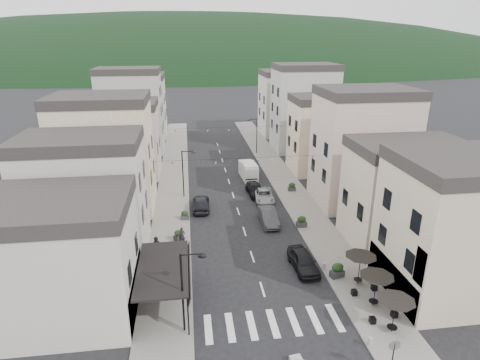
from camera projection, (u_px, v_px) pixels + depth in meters
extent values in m
plane|color=black|center=(279.00, 344.00, 26.02)|extent=(700.00, 700.00, 0.00)
cube|color=slate|center=(174.00, 181.00, 54.90)|extent=(4.00, 76.00, 0.12)
cube|color=slate|center=(281.00, 176.00, 56.76)|extent=(4.00, 76.00, 0.12)
ellipsoid|color=black|center=(192.00, 61.00, 305.64)|extent=(640.00, 360.00, 70.00)
cube|color=#B5AFA6|center=(43.00, 266.00, 27.40)|extent=(12.00, 8.00, 8.00)
cube|color=#BFB198|center=(460.00, 233.00, 29.85)|extent=(10.00, 8.00, 10.00)
cube|color=black|center=(163.00, 268.00, 28.67)|extent=(3.60, 7.50, 0.15)
cube|color=black|center=(188.00, 272.00, 29.06)|extent=(0.34, 7.50, 0.99)
cylinder|color=black|center=(188.00, 316.00, 26.16)|extent=(0.10, 0.10, 3.20)
cylinder|color=black|center=(187.00, 260.00, 32.68)|extent=(0.10, 0.10, 3.20)
cube|color=#B5AFA6|center=(86.00, 201.00, 35.57)|extent=(10.00, 7.00, 10.00)
cube|color=#262323|center=(78.00, 141.00, 33.70)|extent=(10.20, 7.14, 1.00)
cube|color=#B9AA8B|center=(106.00, 158.00, 44.55)|extent=(10.00, 8.00, 12.00)
cube|color=#262323|center=(99.00, 99.00, 42.34)|extent=(10.20, 8.16, 1.00)
cube|color=#B39E91|center=(122.00, 142.00, 56.16)|extent=(10.00, 8.00, 9.50)
cube|color=#262323|center=(118.00, 105.00, 54.38)|extent=(10.20, 8.16, 1.00)
cube|color=#989893|center=(131.00, 114.00, 66.75)|extent=(10.00, 7.00, 13.00)
cube|color=#262323|center=(127.00, 71.00, 64.37)|extent=(10.20, 7.14, 1.00)
cube|color=#BFB198|center=(139.00, 108.00, 78.28)|extent=(10.00, 9.00, 11.00)
cube|color=#262323|center=(137.00, 76.00, 76.23)|extent=(10.20, 9.18, 1.00)
cube|color=#BFB198|center=(404.00, 198.00, 37.47)|extent=(10.00, 7.00, 9.00)
cube|color=#262323|center=(412.00, 147.00, 35.77)|extent=(10.20, 7.14, 1.00)
cube|color=#B39E91|center=(362.00, 152.00, 46.20)|extent=(10.00, 8.00, 12.50)
cube|color=#262323|center=(368.00, 92.00, 43.90)|extent=(10.20, 8.16, 1.00)
cube|color=#B9AA8B|center=(326.00, 137.00, 57.81)|extent=(10.00, 7.00, 10.00)
cube|color=#262323|center=(329.00, 99.00, 55.93)|extent=(10.20, 7.14, 1.00)
cube|color=#989893|center=(304.00, 111.00, 68.40)|extent=(10.00, 8.00, 13.50)
cube|color=#262323|center=(306.00, 67.00, 65.93)|extent=(10.20, 8.16, 1.00)
cube|color=#B5AFA6|center=(286.00, 105.00, 79.92)|extent=(10.00, 9.00, 11.50)
cube|color=#262323|center=(288.00, 73.00, 77.79)|extent=(10.20, 9.18, 1.00)
cylinder|color=black|center=(394.00, 317.00, 26.55)|extent=(0.06, 0.06, 2.30)
cone|color=black|center=(396.00, 304.00, 26.17)|extent=(2.50, 2.50, 0.55)
cylinder|color=black|center=(392.00, 327.00, 26.81)|extent=(0.70, 0.70, 0.04)
cylinder|color=black|center=(375.00, 292.00, 29.16)|extent=(0.06, 0.06, 2.30)
cone|color=black|center=(377.00, 279.00, 28.78)|extent=(2.50, 2.50, 0.55)
cylinder|color=black|center=(374.00, 301.00, 29.42)|extent=(0.70, 0.70, 0.04)
cylinder|color=black|center=(359.00, 271.00, 31.77)|extent=(0.06, 0.06, 2.30)
cone|color=black|center=(360.00, 259.00, 31.39)|extent=(2.50, 2.50, 0.55)
cylinder|color=black|center=(358.00, 279.00, 32.03)|extent=(0.70, 0.70, 0.04)
cylinder|color=black|center=(183.00, 294.00, 26.11)|extent=(0.14, 0.14, 6.00)
cylinder|color=black|center=(191.00, 254.00, 25.21)|extent=(1.40, 0.10, 0.10)
cylinder|color=black|center=(202.00, 256.00, 25.34)|extent=(0.56, 0.56, 0.08)
cylinder|color=black|center=(183.00, 175.00, 48.48)|extent=(0.14, 0.14, 6.00)
cylinder|color=black|center=(188.00, 151.00, 47.58)|extent=(1.40, 0.10, 0.10)
cylinder|color=black|center=(193.00, 152.00, 47.71)|extent=(0.56, 0.56, 0.08)
cylinder|color=black|center=(257.00, 136.00, 66.77)|extent=(0.14, 0.14, 6.00)
cylinder|color=black|center=(253.00, 119.00, 65.69)|extent=(1.40, 0.10, 0.10)
cylinder|color=black|center=(249.00, 120.00, 65.66)|extent=(0.56, 0.56, 0.08)
cylinder|color=slate|center=(395.00, 345.00, 22.68)|extent=(0.70, 0.04, 0.70)
cylinder|color=gray|center=(190.00, 290.00, 30.77)|extent=(0.26, 0.26, 0.60)
cylinder|color=gray|center=(189.00, 269.00, 33.56)|extent=(0.26, 0.26, 0.60)
cylinder|color=gray|center=(324.00, 266.00, 34.04)|extent=(0.26, 0.26, 0.60)
cylinder|color=gray|center=(370.00, 341.00, 25.66)|extent=(0.26, 0.26, 0.60)
cylinder|color=black|center=(237.00, 158.00, 44.49)|extent=(19.00, 0.02, 0.02)
cone|color=beige|center=(157.00, 163.00, 43.47)|extent=(0.28, 0.28, 0.24)
cone|color=navy|center=(172.00, 163.00, 43.70)|extent=(0.28, 0.28, 0.24)
cone|color=beige|center=(187.00, 163.00, 43.92)|extent=(0.28, 0.28, 0.24)
cone|color=navy|center=(201.00, 163.00, 44.14)|extent=(0.28, 0.28, 0.24)
cone|color=beige|center=(216.00, 163.00, 44.35)|extent=(0.28, 0.28, 0.24)
cone|color=navy|center=(230.00, 163.00, 44.55)|extent=(0.28, 0.28, 0.24)
cone|color=beige|center=(244.00, 162.00, 44.75)|extent=(0.28, 0.28, 0.24)
cone|color=navy|center=(258.00, 162.00, 44.94)|extent=(0.28, 0.28, 0.24)
cone|color=beige|center=(272.00, 161.00, 45.12)|extent=(0.28, 0.28, 0.24)
cone|color=navy|center=(286.00, 159.00, 45.29)|extent=(0.28, 0.28, 0.24)
cone|color=beige|center=(299.00, 158.00, 45.46)|extent=(0.28, 0.28, 0.24)
cone|color=navy|center=(313.00, 157.00, 45.63)|extent=(0.28, 0.28, 0.24)
cylinder|color=black|center=(224.00, 127.00, 59.40)|extent=(19.00, 0.02, 0.02)
cone|color=beige|center=(164.00, 130.00, 58.38)|extent=(0.28, 0.28, 0.24)
cone|color=navy|center=(175.00, 131.00, 58.61)|extent=(0.28, 0.28, 0.24)
cone|color=beige|center=(186.00, 131.00, 58.83)|extent=(0.28, 0.28, 0.24)
cone|color=navy|center=(197.00, 131.00, 59.05)|extent=(0.28, 0.28, 0.24)
cone|color=beige|center=(208.00, 131.00, 59.26)|extent=(0.28, 0.28, 0.24)
cone|color=navy|center=(218.00, 131.00, 59.47)|extent=(0.28, 0.28, 0.24)
cone|color=beige|center=(229.00, 130.00, 59.66)|extent=(0.28, 0.28, 0.24)
cone|color=navy|center=(239.00, 130.00, 59.85)|extent=(0.28, 0.28, 0.24)
cone|color=beige|center=(250.00, 129.00, 60.03)|extent=(0.28, 0.28, 0.24)
cone|color=navy|center=(260.00, 129.00, 60.21)|extent=(0.28, 0.28, 0.24)
cone|color=beige|center=(271.00, 128.00, 60.37)|extent=(0.28, 0.28, 0.24)
cone|color=navy|center=(281.00, 127.00, 60.54)|extent=(0.28, 0.28, 0.24)
imported|color=black|center=(303.00, 261.00, 34.12)|extent=(2.11, 4.72, 1.57)
imported|color=#323235|center=(268.00, 217.00, 42.47)|extent=(1.66, 4.68, 1.54)
imported|color=#919499|center=(264.00, 195.00, 48.36)|extent=(2.53, 4.97, 1.34)
imported|color=black|center=(255.00, 190.00, 50.13)|extent=(2.23, 4.82, 1.36)
imported|color=black|center=(201.00, 203.00, 45.83)|extent=(2.08, 4.81, 1.62)
cube|color=silver|center=(248.00, 171.00, 56.04)|extent=(2.18, 4.88, 1.99)
cube|color=silver|center=(249.00, 165.00, 55.14)|extent=(2.03, 3.29, 0.50)
cylinder|color=black|center=(245.00, 180.00, 54.47)|extent=(0.29, 0.71, 0.70)
cylinder|color=black|center=(257.00, 179.00, 54.76)|extent=(0.29, 0.71, 0.70)
cylinder|color=black|center=(240.00, 172.00, 57.77)|extent=(0.29, 0.71, 0.70)
cylinder|color=black|center=(251.00, 171.00, 58.06)|extent=(0.29, 0.71, 0.70)
imported|color=black|center=(182.00, 236.00, 37.92)|extent=(0.65, 0.45, 1.72)
imported|color=#27212C|center=(157.00, 246.00, 35.96)|extent=(1.11, 1.04, 1.82)
cube|color=#9E9A96|center=(296.00, 360.00, 24.48)|extent=(0.76, 0.59, 0.40)
cube|color=#2B2B2D|center=(179.00, 238.00, 38.96)|extent=(1.05, 0.84, 0.46)
ellipsoid|color=black|center=(178.00, 233.00, 38.78)|extent=(0.82, 0.52, 0.59)
cube|color=#313234|center=(185.00, 217.00, 43.30)|extent=(0.91, 0.51, 0.45)
ellipsoid|color=black|center=(185.00, 213.00, 43.13)|extent=(0.79, 0.51, 0.58)
cube|color=#29292B|center=(337.00, 274.00, 32.97)|extent=(1.24, 0.87, 0.56)
ellipsoid|color=black|center=(338.00, 267.00, 32.76)|extent=(0.99, 0.63, 0.72)
cube|color=#2D2D2F|center=(301.00, 224.00, 41.62)|extent=(1.07, 0.60, 0.53)
ellipsoid|color=black|center=(302.00, 219.00, 41.42)|extent=(0.93, 0.59, 0.68)
cube|color=#2F3032|center=(292.00, 189.00, 51.24)|extent=(1.00, 0.59, 0.49)
ellipsoid|color=black|center=(292.00, 185.00, 51.05)|extent=(0.86, 0.55, 0.63)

